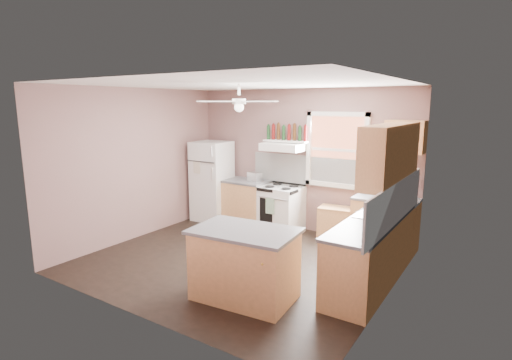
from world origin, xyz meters
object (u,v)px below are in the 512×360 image
Objects in this scene: stove at (281,209)px; toaster at (255,177)px; cart at (335,224)px; island at (245,266)px; refrigerator at (212,181)px.

toaster is at bearing -177.81° from stove.
toaster is at bearing 173.10° from cart.
stove is 0.71× the size of island.
toaster is 0.23× the size of island.
toaster reaches higher than island.
cart is 0.48× the size of island.
cart is at bearing 16.70° from toaster.
refrigerator reaches higher than stove.
stove is at bearing 104.94° from island.
island is at bearing -47.44° from refrigerator.
toaster reaches higher than stove.
cart is at bearing 6.31° from stove.
cart is (2.68, 0.18, -0.54)m from refrigerator.
toaster is 3.17m from island.
toaster is 0.48× the size of cart.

